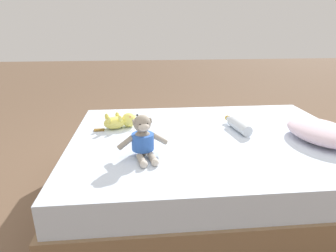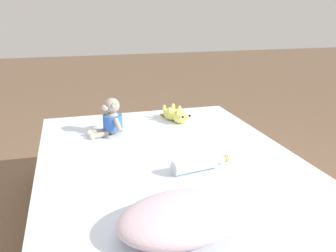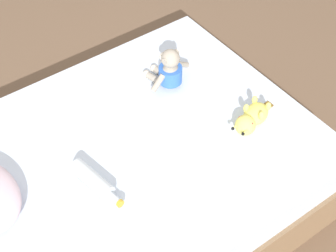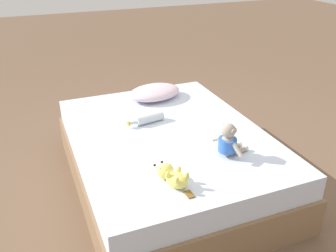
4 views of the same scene
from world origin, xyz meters
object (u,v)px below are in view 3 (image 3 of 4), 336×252
plush_monkey (169,71)px  glass_bottle (94,180)px  bed (126,182)px  plush_yellow_creature (251,118)px

plush_monkey → glass_bottle: plush_monkey is taller
bed → glass_bottle: (-0.08, 0.20, 0.27)m
glass_bottle → bed: bearing=-67.9°
plush_monkey → plush_yellow_creature: (-0.47, -0.15, -0.05)m
plush_monkey → plush_yellow_creature: bearing=-162.0°
plush_yellow_creature → glass_bottle: 0.82m
bed → glass_bottle: 0.34m
plush_yellow_creature → bed: bearing=70.0°
plush_monkey → bed: bearing=119.0°
plush_monkey → plush_yellow_creature: plush_monkey is taller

